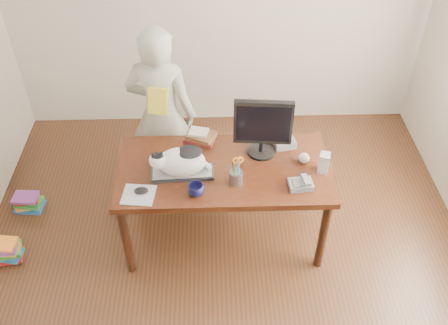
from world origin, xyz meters
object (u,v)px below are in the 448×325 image
Objects in this scene: book_pile_a at (6,251)px; cat at (179,161)px; mouse at (141,191)px; monitor at (263,126)px; book_pile_b at (28,202)px; person at (162,114)px; calculator at (283,139)px; phone at (301,184)px; baseball at (304,158)px; desk at (223,175)px; book_stack at (200,136)px; speaker at (324,163)px; coffee_mug at (196,190)px; pen_cup at (236,176)px; keyboard at (182,173)px.

cat is at bearing 5.59° from book_pile_a.
cat reaches higher than mouse.
monitor is 2.24m from book_pile_b.
monitor is 2.28m from book_pile_a.
person is at bearing 90.02° from mouse.
monitor is 1.00m from mouse.
calculator is 2.38m from book_pile_a.
mouse is at bearing 176.18° from phone.
person is (-0.97, 0.34, 0.02)m from calculator.
baseball is at bearing 3.55° from cat.
desk is 5.90× the size of book_stack.
baseball reaches higher than mouse.
book_pile_a is at bearing 45.60° from person.
speaker is at bearing -64.29° from calculator.
book_stack is 1.10× the size of calculator.
monitor reaches higher than calculator.
book_pile_a is (-2.04, -0.35, -0.94)m from monitor.
baseball is at bearing 71.94° from phone.
desk is 0.78m from speaker.
monitor is at bearing -5.62° from book_pile_b.
desk is 14.06× the size of coffee_mug.
book_stack is at bearing 137.48° from phone.
desk is at bearing 34.79° from mouse.
coffee_mug is at bearing -159.44° from pen_cup.
desk is 19.61× the size of baseball.
desk is 0.45m from coffee_mug.
book_stack is (-0.91, 0.39, -0.04)m from speaker.
speaker is at bearing 12.77° from coffee_mug.
mouse is at bearing -164.45° from calculator.
calculator is at bearing 23.97° from desk.
monitor reaches higher than speaker.
book_pile_a is (-1.44, -0.14, -0.68)m from keyboard.
mouse is (-0.27, -0.18, -0.11)m from cat.
baseball is at bearing 159.91° from speaker.
pen_cup is 2.25× the size of mouse.
coffee_mug is at bearing -63.40° from cat.
monitor reaches higher than book_stack.
monitor is at bearing 16.25° from keyboard.
person is (0.09, 0.87, 0.03)m from mouse.
book_stack is (-0.78, 0.29, -0.00)m from baseball.
speaker is at bearing 163.30° from person.
mouse is at bearing -166.39° from baseball.
book_pile_b is (-1.22, -0.27, -0.73)m from person.
book_pile_b is at bearing 160.95° from keyboard.
monitor is at bearing 56.05° from pen_cup.
book_pile_a is 0.55m from book_pile_b.
keyboard is 2.61× the size of phone.
monitor is at bearing 161.38° from person.
cat is (-0.01, -0.00, 0.12)m from keyboard.
speaker is 0.10× the size of person.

